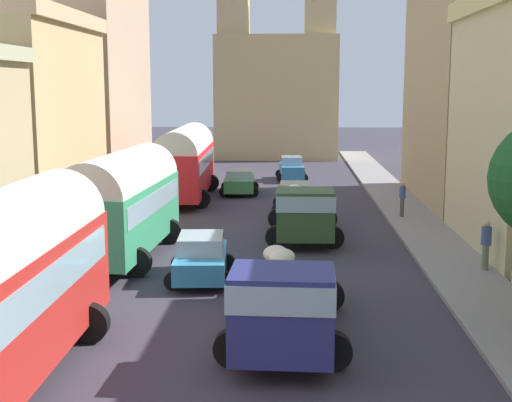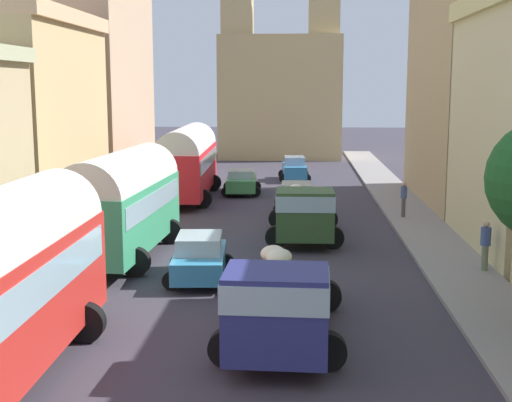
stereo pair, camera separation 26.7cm
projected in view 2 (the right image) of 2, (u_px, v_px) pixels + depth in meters
The scene contains 17 objects.
ground_plane at pixel (263, 220), 33.51m from camera, with size 154.00×154.00×0.00m, color #3A3640.
sidewalk_left at pixel (114, 217), 33.94m from camera, with size 2.50×70.00×0.14m, color #9C988D.
sidewalk_right at pixel (415, 221), 33.05m from camera, with size 2.50×70.00×0.14m, color gray.
building_left_2 at pixel (29, 118), 32.31m from camera, with size 5.08×10.12×9.75m.
building_left_3 at pixel (96, 72), 43.36m from camera, with size 5.41×11.23×14.36m.
building_right_3 at pixel (463, 85), 37.81m from camera, with size 4.47×13.02×12.75m.
distant_church at pixel (281, 87), 62.46m from camera, with size 10.66×7.98×18.06m.
parked_bus_1 at pixel (123, 200), 25.85m from camera, with size 3.54×8.25×4.00m.
parked_bus_2 at pixel (188, 159), 39.50m from camera, with size 3.50×9.95×4.11m.
cargo_truck_0 at pixel (280, 300), 16.97m from camera, with size 3.29×7.16×2.39m.
cargo_truck_1 at pixel (304, 212), 28.65m from camera, with size 3.16×6.58×2.36m.
car_0 at pixel (296, 197), 35.57m from camera, with size 2.29×3.94×1.50m.
car_1 at pixel (294, 169), 47.54m from camera, with size 2.26×3.82×1.63m.
car_2 at pixel (200, 258), 23.06m from camera, with size 2.38×3.77×1.53m.
car_3 at pixel (242, 182), 41.52m from camera, with size 2.41×3.74×1.46m.
pedestrian_1 at pixel (404, 198), 33.45m from camera, with size 0.32×0.32×1.84m.
pedestrian_3 at pixel (485, 244), 23.70m from camera, with size 0.49×0.49×1.87m.
Camera 2 is at (1.73, -5.87, 6.36)m, focal length 49.02 mm.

